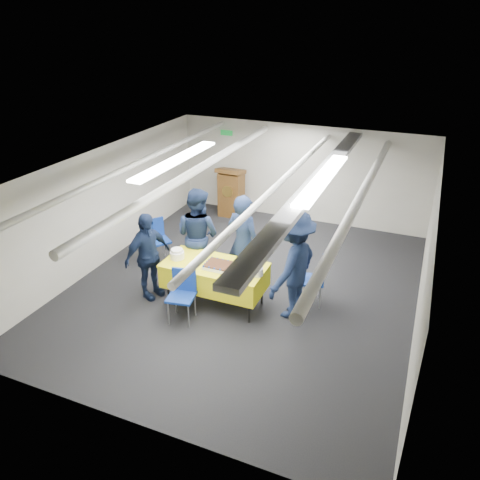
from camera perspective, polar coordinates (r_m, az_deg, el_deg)
name	(u,v)px	position (r m, az deg, el deg)	size (l,w,h in m)	color
ground	(245,287)	(8.72, 0.57, -5.69)	(7.00, 7.00, 0.00)	black
room_shell	(259,188)	(8.25, 2.30, 6.35)	(6.00, 7.00, 2.30)	beige
serving_table	(215,275)	(7.98, -3.10, -4.31)	(1.74, 0.85, 0.77)	black
sheet_cake	(219,266)	(7.75, -2.61, -3.13)	(0.47, 0.36, 0.08)	white
plate_stack_left	(177,254)	(8.09, -7.68, -1.71)	(0.24, 0.24, 0.18)	white
plate_stack_right	(257,270)	(7.53, 2.05, -3.71)	(0.21, 0.21, 0.18)	white
podium	(231,192)	(11.55, -1.08, 5.89)	(0.62, 0.53, 1.25)	brown
chair_near	(183,290)	(7.67, -7.00, -6.06)	(0.49, 0.49, 0.87)	gray
chair_right	(316,276)	(8.10, 9.29, -4.38)	(0.51, 0.51, 0.87)	gray
chair_left	(157,236)	(9.57, -10.13, 0.52)	(0.59, 0.59, 0.87)	gray
sailor_a	(243,243)	(8.30, 0.38, -0.33)	(0.66, 0.43, 1.80)	black
sailor_b	(198,235)	(8.62, -5.17, 0.61)	(0.88, 0.68, 1.80)	black
sailor_c	(148,256)	(8.23, -11.18, -1.96)	(0.93, 0.39, 1.59)	black
sailor_d	(293,265)	(7.55, 6.47, -3.06)	(1.20, 0.69, 1.86)	black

